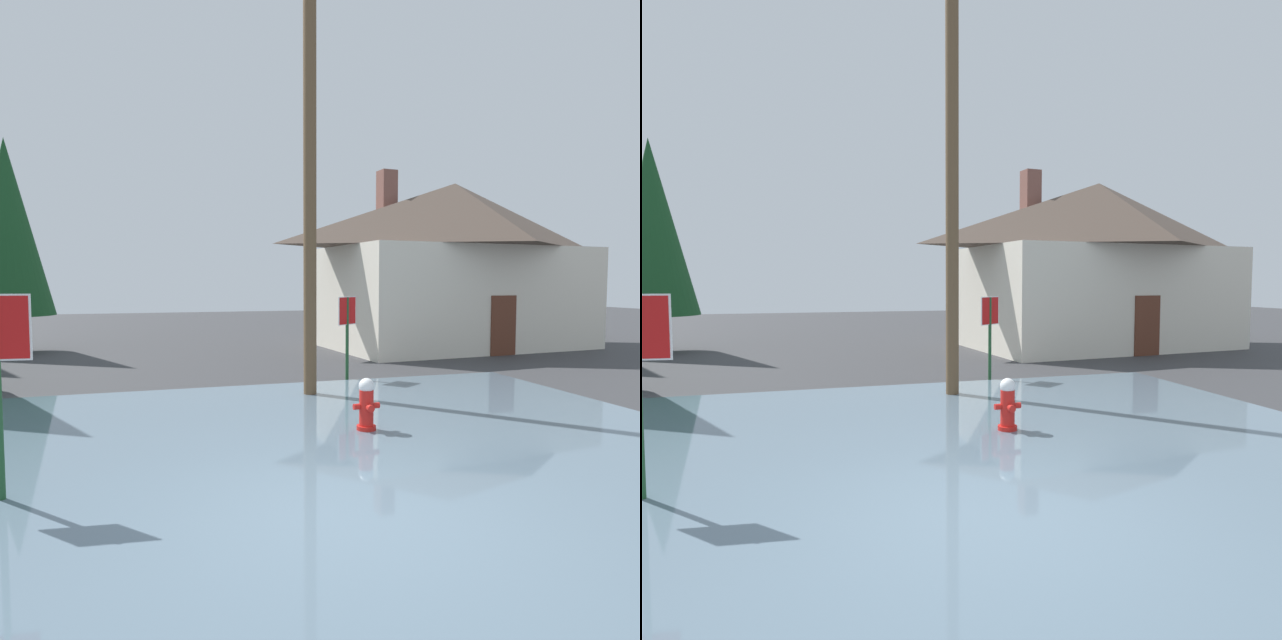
% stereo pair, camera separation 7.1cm
% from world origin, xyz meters
% --- Properties ---
extents(ground_plane, '(80.00, 80.00, 0.10)m').
position_xyz_m(ground_plane, '(0.00, 0.00, -0.05)').
color(ground_plane, '#38383A').
extents(flood_puddle, '(12.40, 10.89, 0.04)m').
position_xyz_m(flood_puddle, '(0.58, 2.09, 0.02)').
color(flood_puddle, slate).
rests_on(flood_puddle, ground).
extents(fire_hydrant, '(0.45, 0.38, 0.89)m').
position_xyz_m(fire_hydrant, '(1.38, 3.07, 0.44)').
color(fire_hydrant, red).
rests_on(fire_hydrant, ground).
extents(utility_pole, '(1.60, 0.28, 9.83)m').
position_xyz_m(utility_pole, '(1.30, 6.16, 5.10)').
color(utility_pole, brown).
rests_on(utility_pole, ground).
extents(stop_sign_far, '(0.59, 0.41, 2.09)m').
position_xyz_m(stop_sign_far, '(2.69, 7.71, 1.48)').
color(stop_sign_far, '#1E4C28').
rests_on(stop_sign_far, ground).
extents(house, '(10.58, 6.92, 6.59)m').
position_xyz_m(house, '(8.94, 13.33, 3.17)').
color(house, silver).
rests_on(house, ground).
extents(pine_tree_mid_left, '(2.91, 2.91, 7.27)m').
position_xyz_m(pine_tree_mid_left, '(-6.60, 15.82, 4.28)').
color(pine_tree_mid_left, '#4C3823').
rests_on(pine_tree_mid_left, ground).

